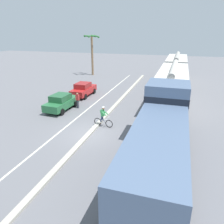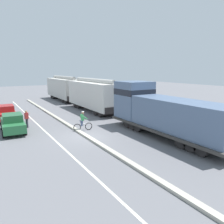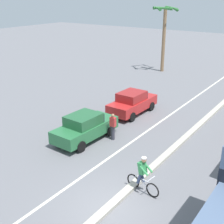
{
  "view_description": "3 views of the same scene",
  "coord_description": "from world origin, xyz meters",
  "px_view_note": "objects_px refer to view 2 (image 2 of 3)",
  "views": [
    {
      "loc": [
        6.18,
        -14.01,
        7.49
      ],
      "look_at": [
        1.01,
        2.53,
        1.01
      ],
      "focal_mm": 35.0,
      "sensor_mm": 36.0,
      "label": 1
    },
    {
      "loc": [
        -6.88,
        -15.57,
        5.32
      ],
      "look_at": [
        2.61,
        0.15,
        1.71
      ],
      "focal_mm": 35.0,
      "sensor_mm": 36.0,
      "label": 2
    },
    {
      "loc": [
        6.01,
        -8.52,
        8.17
      ],
      "look_at": [
        -4.3,
        6.24,
        1.23
      ],
      "focal_mm": 50.0,
      "sensor_mm": 36.0,
      "label": 3
    }
  ],
  "objects_px": {
    "hopper_car_lead": "(94,95)",
    "hopper_car_middle": "(64,88)",
    "locomotive": "(160,113)",
    "cyclist": "(83,122)",
    "parked_car_green": "(13,123)",
    "parked_car_red": "(6,113)",
    "pedestrian_by_cars": "(27,119)"
  },
  "relations": [
    {
      "from": "locomotive",
      "to": "cyclist",
      "type": "height_order",
      "value": "locomotive"
    },
    {
      "from": "hopper_car_middle",
      "to": "cyclist",
      "type": "relative_size",
      "value": 6.18
    },
    {
      "from": "parked_car_green",
      "to": "cyclist",
      "type": "distance_m",
      "value": 5.9
    },
    {
      "from": "locomotive",
      "to": "parked_car_green",
      "type": "xyz_separation_m",
      "value": [
        -10.33,
        6.88,
        -0.98
      ]
    },
    {
      "from": "pedestrian_by_cars",
      "to": "parked_car_red",
      "type": "bearing_deg",
      "value": 106.8
    },
    {
      "from": "hopper_car_lead",
      "to": "parked_car_red",
      "type": "xyz_separation_m",
      "value": [
        -10.32,
        -0.0,
        -1.26
      ]
    },
    {
      "from": "parked_car_green",
      "to": "cyclist",
      "type": "relative_size",
      "value": 2.49
    },
    {
      "from": "locomotive",
      "to": "parked_car_green",
      "type": "height_order",
      "value": "locomotive"
    },
    {
      "from": "locomotive",
      "to": "hopper_car_middle",
      "type": "relative_size",
      "value": 1.1
    },
    {
      "from": "locomotive",
      "to": "cyclist",
      "type": "relative_size",
      "value": 6.77
    },
    {
      "from": "hopper_car_middle",
      "to": "parked_car_green",
      "type": "xyz_separation_m",
      "value": [
        -10.33,
        -16.88,
        -1.26
      ]
    },
    {
      "from": "parked_car_red",
      "to": "pedestrian_by_cars",
      "type": "xyz_separation_m",
      "value": [
        1.3,
        -4.3,
        0.03
      ]
    },
    {
      "from": "parked_car_red",
      "to": "pedestrian_by_cars",
      "type": "height_order",
      "value": "same"
    },
    {
      "from": "hopper_car_middle",
      "to": "locomotive",
      "type": "bearing_deg",
      "value": -90.0
    },
    {
      "from": "locomotive",
      "to": "parked_car_red",
      "type": "height_order",
      "value": "locomotive"
    },
    {
      "from": "cyclist",
      "to": "hopper_car_lead",
      "type": "bearing_deg",
      "value": 57.42
    },
    {
      "from": "locomotive",
      "to": "pedestrian_by_cars",
      "type": "relative_size",
      "value": 7.17
    },
    {
      "from": "locomotive",
      "to": "hopper_car_middle",
      "type": "distance_m",
      "value": 23.76
    },
    {
      "from": "parked_car_green",
      "to": "cyclist",
      "type": "height_order",
      "value": "cyclist"
    },
    {
      "from": "hopper_car_middle",
      "to": "parked_car_red",
      "type": "relative_size",
      "value": 2.5
    },
    {
      "from": "pedestrian_by_cars",
      "to": "hopper_car_middle",
      "type": "bearing_deg",
      "value": 60.43
    },
    {
      "from": "parked_car_red",
      "to": "cyclist",
      "type": "distance_m",
      "value": 9.47
    },
    {
      "from": "cyclist",
      "to": "pedestrian_by_cars",
      "type": "bearing_deg",
      "value": 138.61
    },
    {
      "from": "parked_car_green",
      "to": "hopper_car_middle",
      "type": "bearing_deg",
      "value": 58.54
    },
    {
      "from": "parked_car_green",
      "to": "parked_car_red",
      "type": "height_order",
      "value": "same"
    },
    {
      "from": "hopper_car_middle",
      "to": "parked_car_red",
      "type": "bearing_deg",
      "value": -131.65
    },
    {
      "from": "parked_car_red",
      "to": "locomotive",
      "type": "bearing_deg",
      "value": -49.65
    },
    {
      "from": "hopper_car_lead",
      "to": "hopper_car_middle",
      "type": "distance_m",
      "value": 11.6
    },
    {
      "from": "locomotive",
      "to": "pedestrian_by_cars",
      "type": "height_order",
      "value": "locomotive"
    },
    {
      "from": "hopper_car_middle",
      "to": "pedestrian_by_cars",
      "type": "height_order",
      "value": "hopper_car_middle"
    },
    {
      "from": "parked_car_red",
      "to": "pedestrian_by_cars",
      "type": "distance_m",
      "value": 4.49
    },
    {
      "from": "hopper_car_lead",
      "to": "cyclist",
      "type": "height_order",
      "value": "hopper_car_lead"
    }
  ]
}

